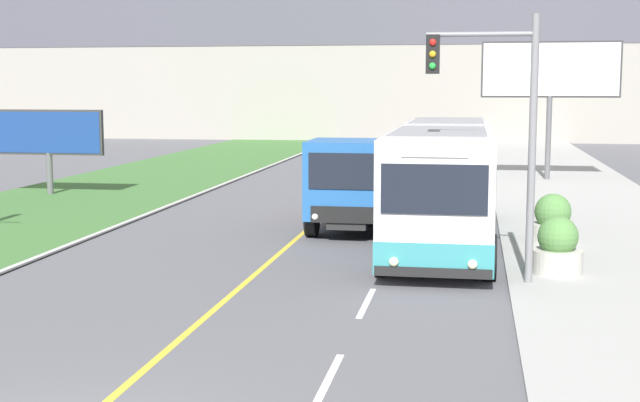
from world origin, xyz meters
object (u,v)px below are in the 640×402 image
at_px(dump_truck, 356,185).
at_px(billboard_small, 48,135).
at_px(billboard_large, 550,74).
at_px(city_bus, 443,183).
at_px(planter_round_second, 553,221).
at_px(traffic_light_mast, 500,114).
at_px(planter_round_near, 557,248).

distance_m(dump_truck, billboard_small, 14.38).
height_order(dump_truck, billboard_large, billboard_large).
distance_m(billboard_large, billboard_small, 21.06).
distance_m(city_bus, billboard_large, 16.98).
xyz_separation_m(city_bus, billboard_small, (-15.24, 7.94, 0.72)).
bearing_deg(city_bus, billboard_small, 152.49).
relative_size(billboard_large, planter_round_second, 4.73).
distance_m(billboard_large, planter_round_second, 16.73).
bearing_deg(traffic_light_mast, planter_round_second, 72.75).
bearing_deg(traffic_light_mast, planter_round_near, 36.69).
relative_size(city_bus, planter_round_second, 9.18).
distance_m(dump_truck, traffic_light_mast, 7.71).
bearing_deg(billboard_large, traffic_light_mast, -97.24).
xyz_separation_m(traffic_light_mast, planter_round_near, (1.34, 1.00, -2.95)).
relative_size(dump_truck, planter_round_near, 4.92).
xyz_separation_m(city_bus, traffic_light_mast, (1.29, -5.04, 1.99)).
bearing_deg(billboard_small, planter_round_second, -23.64).
distance_m(city_bus, traffic_light_mast, 5.57).
xyz_separation_m(city_bus, billboard_large, (3.99, 16.22, 3.07)).
bearing_deg(dump_truck, traffic_light_mast, -58.85).
xyz_separation_m(dump_truck, billboard_small, (-12.71, 6.66, 0.97)).
bearing_deg(planter_round_near, planter_round_second, 86.71).
bearing_deg(dump_truck, planter_round_second, -13.22).
xyz_separation_m(planter_round_near, planter_round_second, (0.23, 4.06, 0.00)).
height_order(traffic_light_mast, billboard_large, billboard_large).
height_order(billboard_small, planter_round_near, billboard_small).
bearing_deg(city_bus, dump_truck, 153.16).
bearing_deg(dump_truck, billboard_large, 66.42).
bearing_deg(traffic_light_mast, billboard_small, 141.87).
bearing_deg(billboard_large, planter_round_near, -93.85).
distance_m(traffic_light_mast, planter_round_near, 3.39).
relative_size(billboard_small, planter_round_second, 3.44).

